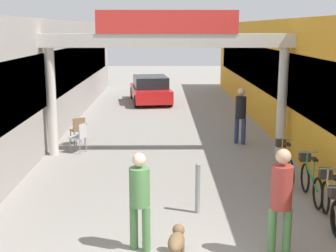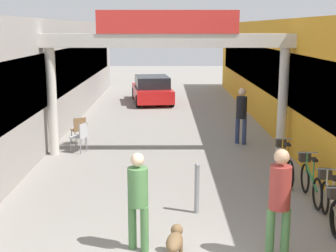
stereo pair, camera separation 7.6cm
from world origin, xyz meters
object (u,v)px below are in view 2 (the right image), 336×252
(bicycle_green_third, at_px, (310,180))
(cafe_chair_aluminium_nearer, at_px, (81,135))
(cafe_chair_wood_farther, at_px, (79,128))
(bicycle_orange_farthest, at_px, (285,162))
(bollard_post_metal, at_px, (197,188))
(bicycle_silver_second, at_px, (330,200))
(pedestrian_companion, at_px, (280,196))
(parked_car_red, at_px, (152,90))
(pedestrian_carrying_crate, at_px, (241,112))
(dog_on_leash, at_px, (175,241))
(pedestrian_with_dog, at_px, (138,195))

(bicycle_green_third, relative_size, cafe_chair_aluminium_nearer, 1.90)
(cafe_chair_wood_farther, bearing_deg, bicycle_orange_farthest, -31.95)
(bollard_post_metal, xyz_separation_m, cafe_chair_wood_farther, (-3.39, 5.66, 0.01))
(bicycle_green_third, bearing_deg, bollard_post_metal, -162.65)
(bicycle_silver_second, relative_size, bicycle_green_third, 1.00)
(bicycle_orange_farthest, bearing_deg, cafe_chair_wood_farther, 148.05)
(pedestrian_companion, relative_size, cafe_chair_wood_farther, 2.06)
(bollard_post_metal, bearing_deg, bicycle_silver_second, -10.31)
(cafe_chair_aluminium_nearer, height_order, parked_car_red, parked_car_red)
(bicycle_green_third, bearing_deg, pedestrian_carrying_crate, 98.33)
(bollard_post_metal, relative_size, parked_car_red, 0.25)
(pedestrian_carrying_crate, height_order, bicycle_orange_farthest, pedestrian_carrying_crate)
(dog_on_leash, bearing_deg, bicycle_orange_farthest, 55.39)
(pedestrian_companion, bearing_deg, bicycle_silver_second, 47.37)
(pedestrian_companion, relative_size, bollard_post_metal, 1.75)
(bicycle_silver_second, distance_m, cafe_chair_aluminium_nearer, 7.69)
(dog_on_leash, relative_size, bollard_post_metal, 0.67)
(cafe_chair_wood_farther, bearing_deg, cafe_chair_aluminium_nearer, -76.96)
(dog_on_leash, distance_m, bollard_post_metal, 1.99)
(pedestrian_with_dog, distance_m, bicycle_silver_second, 3.83)
(pedestrian_with_dog, height_order, pedestrian_companion, pedestrian_companion)
(pedestrian_with_dog, relative_size, bicycle_green_third, 1.00)
(bicycle_silver_second, distance_m, bicycle_orange_farthest, 2.58)
(cafe_chair_aluminium_nearer, bearing_deg, pedestrian_companion, -56.70)
(pedestrian_companion, xyz_separation_m, cafe_chair_aluminium_nearer, (-4.35, 6.62, -0.52))
(dog_on_leash, xyz_separation_m, bicycle_green_third, (3.00, 2.71, 0.13))
(bicycle_orange_farthest, relative_size, cafe_chair_aluminium_nearer, 1.90)
(pedestrian_with_dog, xyz_separation_m, parked_car_red, (-0.21, 15.88, -0.33))
(pedestrian_companion, bearing_deg, bicycle_orange_farthest, 74.42)
(pedestrian_with_dog, height_order, bicycle_orange_farthest, pedestrian_with_dog)
(pedestrian_with_dog, distance_m, bicycle_green_third, 4.36)
(pedestrian_carrying_crate, bearing_deg, cafe_chair_aluminium_nearer, -168.19)
(cafe_chair_aluminium_nearer, bearing_deg, pedestrian_with_dog, -71.72)
(dog_on_leash, bearing_deg, bicycle_green_third, 42.08)
(cafe_chair_aluminium_nearer, bearing_deg, bicycle_orange_farthest, -25.33)
(pedestrian_carrying_crate, relative_size, bicycle_orange_farthest, 1.07)
(bicycle_orange_farthest, height_order, parked_car_red, parked_car_red)
(dog_on_leash, relative_size, bicycle_green_third, 0.42)
(bicycle_orange_farthest, relative_size, parked_car_red, 0.40)
(pedestrian_companion, relative_size, dog_on_leash, 2.61)
(cafe_chair_aluminium_nearer, bearing_deg, parked_car_red, 78.94)
(bicycle_green_third, height_order, bollard_post_metal, bollard_post_metal)
(cafe_chair_aluminium_nearer, distance_m, parked_car_red, 9.75)
(pedestrian_carrying_crate, bearing_deg, bollard_post_metal, -107.38)
(pedestrian_carrying_crate, height_order, bollard_post_metal, pedestrian_carrying_crate)
(pedestrian_with_dog, distance_m, bicycle_orange_farthest, 5.06)
(pedestrian_carrying_crate, relative_size, bollard_post_metal, 1.72)
(bollard_post_metal, bearing_deg, pedestrian_with_dog, -124.09)
(bicycle_green_third, xyz_separation_m, bicycle_orange_farthest, (-0.22, 1.32, 0.00))
(bollard_post_metal, distance_m, cafe_chair_wood_farther, 6.60)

